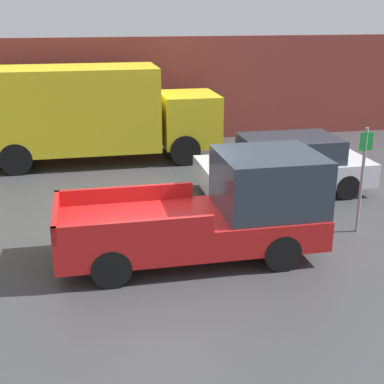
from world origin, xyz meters
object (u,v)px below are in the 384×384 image
object	(u,v)px
car	(285,165)
pickup_truck	(218,211)
delivery_truck	(79,112)
parking_sign	(362,175)

from	to	relation	value
car	pickup_truck	bearing A→B (deg)	-128.85
delivery_truck	parking_sign	bearing A→B (deg)	-50.00
car	parking_sign	xyz separation A→B (m)	(0.62, -2.98, 0.57)
delivery_truck	parking_sign	xyz separation A→B (m)	(6.09, -7.26, -0.33)
delivery_truck	parking_sign	distance (m)	9.48
pickup_truck	delivery_truck	distance (m)	8.25
pickup_truck	parking_sign	world-z (taller)	parking_sign
pickup_truck	parking_sign	xyz separation A→B (m)	(3.44, 0.52, 0.39)
pickup_truck	car	world-z (taller)	pickup_truck
car	parking_sign	distance (m)	3.10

